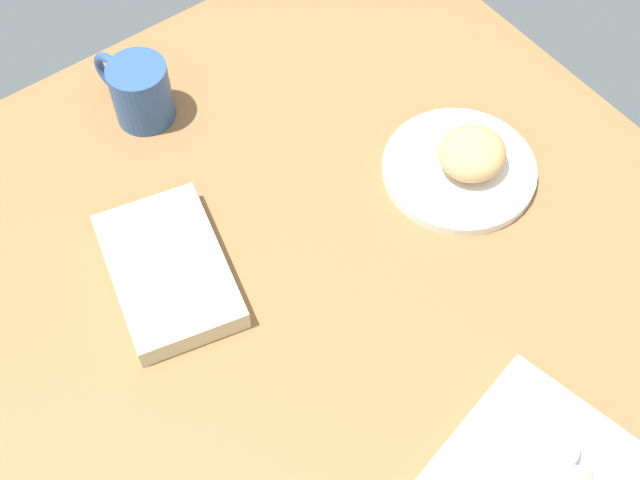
% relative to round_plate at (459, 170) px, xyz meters
% --- Properties ---
extents(dining_table, '(1.10, 0.90, 0.04)m').
position_rel_round_plate_xyz_m(dining_table, '(-0.08, 0.21, -0.03)').
color(dining_table, olive).
rests_on(dining_table, ground).
extents(round_plate, '(0.20, 0.20, 0.01)m').
position_rel_round_plate_xyz_m(round_plate, '(0.00, 0.00, 0.00)').
color(round_plate, white).
rests_on(round_plate, dining_table).
extents(scone_pastry, '(0.09, 0.09, 0.05)m').
position_rel_round_plate_xyz_m(scone_pastry, '(-0.01, -0.01, 0.03)').
color(scone_pastry, tan).
rests_on(scone_pastry, round_plate).
extents(sauce_cup, '(0.06, 0.06, 0.02)m').
position_rel_round_plate_xyz_m(sauce_cup, '(-0.33, 0.18, 0.02)').
color(sauce_cup, silver).
rests_on(sauce_cup, square_plate).
extents(book_stack, '(0.22, 0.17, 0.03)m').
position_rel_round_plate_xyz_m(book_stack, '(0.09, 0.38, 0.01)').
color(book_stack, beige).
rests_on(book_stack, dining_table).
extents(coffee_mug, '(0.12, 0.08, 0.09)m').
position_rel_round_plate_xyz_m(coffee_mug, '(0.33, 0.27, 0.04)').
color(coffee_mug, '#2D518C').
rests_on(coffee_mug, dining_table).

